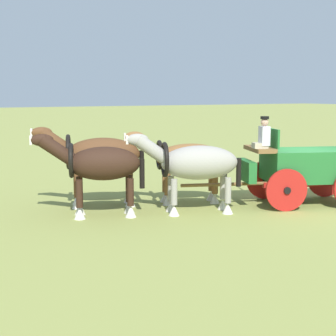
{
  "coord_description": "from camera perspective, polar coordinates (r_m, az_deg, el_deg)",
  "views": [
    {
      "loc": [
        11.16,
        10.92,
        3.3
      ],
      "look_at": [
        4.03,
        -1.39,
        1.2
      ],
      "focal_mm": 54.48,
      "sensor_mm": 36.0,
      "label": 1
    }
  ],
  "objects": [
    {
      "name": "ground_plane",
      "position": [
        15.96,
        15.23,
        -3.84
      ],
      "size": [
        220.0,
        220.0,
        0.0
      ],
      "primitive_type": "plane",
      "color": "olive"
    },
    {
      "name": "show_wagon",
      "position": [
        15.7,
        14.87,
        0.16
      ],
      "size": [
        5.45,
        2.88,
        2.65
      ],
      "color": "#236B2D",
      "rests_on": "ground"
    },
    {
      "name": "draft_horse_rear_near",
      "position": [
        14.0,
        2.98,
        0.4
      ],
      "size": [
        3.09,
        1.67,
        2.22
      ],
      "color": "#9E998E",
      "rests_on": "ground"
    },
    {
      "name": "draft_horse_rear_off",
      "position": [
        15.26,
        1.91,
        0.93
      ],
      "size": [
        3.0,
        1.6,
        2.18
      ],
      "color": "brown",
      "rests_on": "ground"
    },
    {
      "name": "draft_horse_lead_near",
      "position": [
        13.7,
        -7.75,
        0.23
      ],
      "size": [
        2.88,
        1.58,
        2.25
      ],
      "color": "#331E14",
      "rests_on": "ground"
    },
    {
      "name": "draft_horse_lead_off",
      "position": [
        14.98,
        -7.81,
        1.27
      ],
      "size": [
        3.13,
        1.71,
        2.34
      ],
      "color": "brown",
      "rests_on": "ground"
    }
  ]
}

